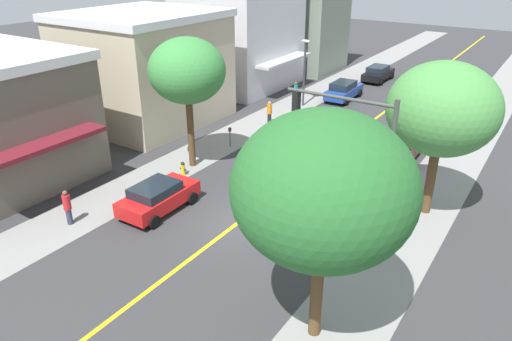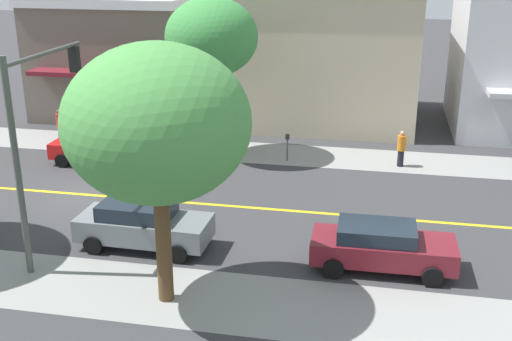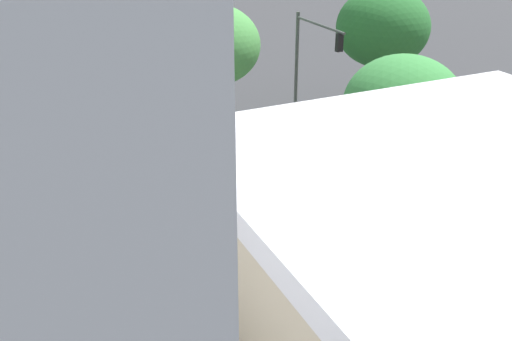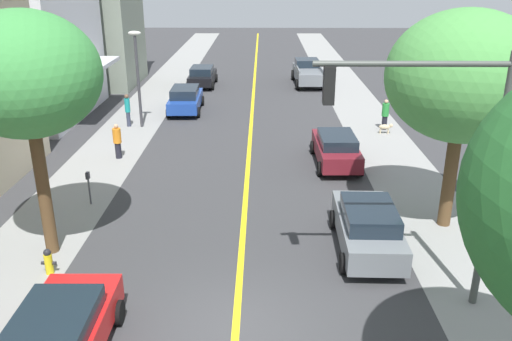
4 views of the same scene
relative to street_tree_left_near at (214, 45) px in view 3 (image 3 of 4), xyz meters
name	(u,v)px [view 3 (image 3 of 4)]	position (x,y,z in m)	size (l,w,h in m)	color
ground_plane	(375,166)	(-7.12, -5.92, -5.26)	(140.00, 140.00, 0.00)	#38383A
sidewalk_left	(475,230)	(-14.01, -5.92, -5.26)	(3.29, 126.00, 0.01)	gray
sidewalk_right	(308,122)	(-0.22, -5.92, -5.26)	(3.29, 126.00, 0.01)	gray
road_centerline_stripe	(375,166)	(-7.12, -5.92, -5.26)	(0.20, 126.00, 0.00)	yellow
pale_office_building	(458,324)	(-21.40, 2.63, -1.31)	(9.34, 10.17, 7.87)	beige
street_tree_left_near	(214,45)	(0.00, 0.00, 0.00)	(5.02, 5.02, 7.42)	brown
street_tree_right_corner	(383,28)	(-0.86, -10.36, 0.20)	(5.51, 5.51, 7.82)	brown
street_tree_left_far	(403,107)	(-13.20, -2.08, 0.42)	(4.29, 4.29, 7.53)	brown
fire_hydrant	(408,221)	(-12.80, -3.40, -4.86)	(0.44, 0.24, 0.81)	yellow
parking_meter	(307,243)	(-13.07, 1.55, -4.39)	(0.12, 0.18, 1.31)	#4C4C51
traffic_light_mast	(309,58)	(-2.05, -4.71, -0.70)	(4.72, 0.32, 6.79)	#474C47
red_sedan_left_curb	(451,178)	(-11.06, -7.18, -4.47)	(2.15, 4.18, 1.49)	red
maroon_sedan_right_curb	(123,163)	(-3.08, 6.06, -4.47)	(2.04, 4.51, 1.50)	maroon
grey_sedan_right_curb	(270,136)	(-3.09, -1.86, -4.42)	(2.08, 4.50, 1.60)	slate
pedestrian_orange_shirt	(172,283)	(-13.32, 6.81, -4.38)	(0.39, 0.39, 1.69)	black
small_dog	(12,163)	(0.27, 10.94, -4.89)	(0.76, 0.32, 0.57)	#C6B28C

